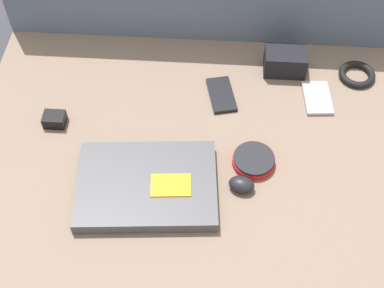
% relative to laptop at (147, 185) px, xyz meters
% --- Properties ---
extents(ground_plane, '(8.00, 8.00, 0.00)m').
position_rel_laptop_xyz_m(ground_plane, '(0.10, 0.12, -0.13)').
color(ground_plane, '#38383D').
extents(couch_seat, '(1.10, 0.78, 0.12)m').
position_rel_laptop_xyz_m(couch_seat, '(0.10, 0.12, -0.07)').
color(couch_seat, '#7A6656').
rests_on(couch_seat, ground_plane).
extents(laptop, '(0.34, 0.25, 0.03)m').
position_rel_laptop_xyz_m(laptop, '(0.00, 0.00, 0.00)').
color(laptop, '#47474C').
rests_on(laptop, couch_seat).
extents(computer_mouse, '(0.07, 0.05, 0.03)m').
position_rel_laptop_xyz_m(computer_mouse, '(0.22, 0.02, 0.00)').
color(computer_mouse, black).
rests_on(computer_mouse, couch_seat).
extents(speaker_puck, '(0.10, 0.10, 0.02)m').
position_rel_laptop_xyz_m(speaker_puck, '(0.24, 0.09, -0.00)').
color(speaker_puck, red).
rests_on(speaker_puck, couch_seat).
extents(phone_silver, '(0.08, 0.12, 0.01)m').
position_rel_laptop_xyz_m(phone_silver, '(0.41, 0.31, -0.01)').
color(phone_silver, '#99999E').
rests_on(phone_silver, couch_seat).
extents(phone_black, '(0.09, 0.13, 0.01)m').
position_rel_laptop_xyz_m(phone_black, '(0.16, 0.30, -0.01)').
color(phone_black, black).
rests_on(phone_black, couch_seat).
extents(camera_pouch, '(0.11, 0.07, 0.07)m').
position_rel_laptop_xyz_m(camera_pouch, '(0.33, 0.41, 0.02)').
color(camera_pouch, black).
rests_on(camera_pouch, couch_seat).
extents(charger_brick, '(0.05, 0.04, 0.03)m').
position_rel_laptop_xyz_m(charger_brick, '(-0.25, 0.18, -0.00)').
color(charger_brick, black).
rests_on(charger_brick, couch_seat).
extents(cable_coil, '(0.10, 0.10, 0.02)m').
position_rel_laptop_xyz_m(cable_coil, '(0.52, 0.39, -0.01)').
color(cable_coil, black).
rests_on(cable_coil, couch_seat).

